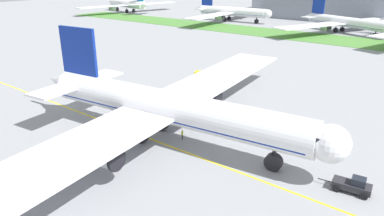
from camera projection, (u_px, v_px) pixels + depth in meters
The scene contains 12 objects.
ground_plane at pixel (149, 129), 61.98m from camera, with size 600.00×600.00×0.00m, color gray.
apron_taxi_line at pixel (138, 134), 60.10m from camera, with size 280.00×0.36×0.01m, color yellow.
grass_median_strip at pixel (340, 40), 141.75m from camera, with size 320.00×24.00×0.10m, color #4C8438.
airliner_foreground at pixel (165, 107), 56.11m from camera, with size 54.82×88.20×16.87m.
pushback_tug at pixel (353, 185), 44.05m from camera, with size 6.42×2.75×2.18m.
ground_crew_wingwalker_port at pixel (112, 109), 68.67m from camera, with size 0.40×0.49×1.57m.
ground_crew_wingwalker_starboard at pixel (182, 134), 57.96m from camera, with size 0.43×0.50×1.63m.
service_truck_baggage_loader at pixel (204, 76), 88.70m from camera, with size 5.03×3.96×2.47m.
parked_airliner_far_left at pixel (128, 4), 235.48m from camera, with size 45.65×72.21×16.40m.
parked_airliner_far_centre at pixel (231, 12), 194.50m from camera, with size 47.40×75.42×15.24m.
parked_airliner_far_right at pixel (344, 22), 157.96m from camera, with size 44.22×72.77×13.92m.
terminal_building at pixel (338, 4), 193.56m from camera, with size 95.33×20.00×18.00m, color gray.
Camera 1 is at (40.67, -39.89, 25.83)m, focal length 33.17 mm.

